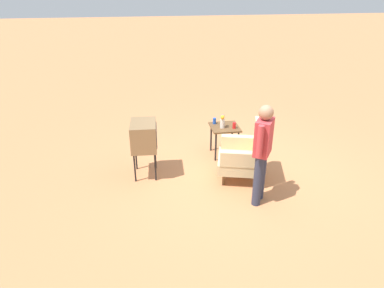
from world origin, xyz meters
The scene contains 8 objects.
ground_plane centered at (0.00, 0.00, 0.00)m, with size 60.00×60.00×0.00m, color #C17A4C.
armchair centered at (0.07, 0.05, 0.50)m, with size 0.94×0.95×1.06m.
side_table centered at (-0.88, -0.10, 0.53)m, with size 0.56×0.56×0.62m.
tv_on_stand centered at (-0.32, -1.71, 0.78)m, with size 0.62×0.48×1.03m.
person_standing centered at (0.80, 0.06, 0.94)m, with size 0.50×0.38×1.64m.
soda_can_blue centered at (-1.05, -0.28, 0.69)m, with size 0.07×0.07×0.12m, color blue.
soda_can_red centered at (-0.76, 0.05, 0.69)m, with size 0.07×0.07×0.12m, color red.
flower_vase centered at (-0.82, -0.17, 0.77)m, with size 0.15×0.10×0.27m.
Camera 1 is at (5.23, -1.72, 3.27)m, focal length 32.09 mm.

